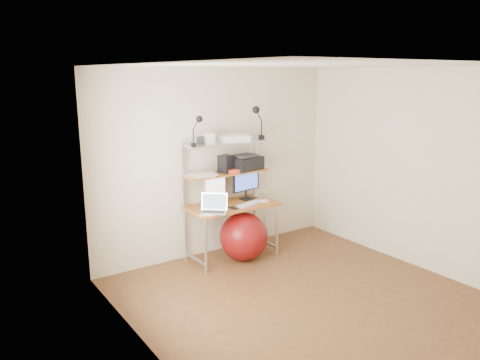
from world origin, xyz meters
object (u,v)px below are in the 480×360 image
at_px(printer, 246,163).
at_px(exercise_ball, 244,237).
at_px(monitor_silver, 215,189).
at_px(monitor_black, 246,182).
at_px(laptop, 214,208).

height_order(printer, exercise_ball, printer).
distance_m(monitor_silver, monitor_black, 0.51).
distance_m(monitor_black, exercise_ball, 0.74).
bearing_deg(monitor_silver, monitor_black, -10.79).
distance_m(monitor_silver, laptop, 0.34).
bearing_deg(printer, exercise_ball, -138.51).
bearing_deg(exercise_ball, laptop, -179.59).
xyz_separation_m(monitor_silver, laptop, (-0.17, -0.23, -0.18)).
relative_size(monitor_silver, exercise_ball, 0.66).
height_order(monitor_black, printer, printer).
bearing_deg(printer, monitor_silver, 175.22).
distance_m(monitor_black, printer, 0.27).
relative_size(monitor_silver, printer, 0.89).
xyz_separation_m(monitor_black, exercise_ball, (-0.22, -0.27, -0.66)).
height_order(monitor_silver, printer, printer).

